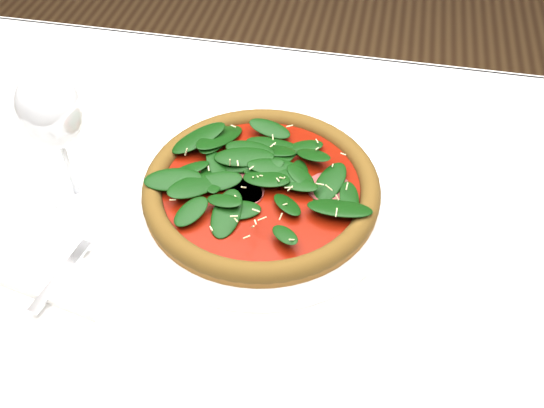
% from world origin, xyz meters
% --- Properties ---
extents(dining_table, '(1.21, 0.81, 0.75)m').
position_xyz_m(dining_table, '(0.00, 0.00, 0.65)').
color(dining_table, white).
rests_on(dining_table, ground).
extents(plate, '(0.38, 0.38, 0.02)m').
position_xyz_m(plate, '(0.03, 0.01, 0.76)').
color(plate, white).
rests_on(plate, dining_table).
extents(pizza, '(0.41, 0.41, 0.04)m').
position_xyz_m(pizza, '(0.03, 0.01, 0.78)').
color(pizza, '#9B6325').
rests_on(pizza, plate).
extents(wine_glass, '(0.08, 0.08, 0.20)m').
position_xyz_m(wine_glass, '(-0.23, -0.03, 0.89)').
color(wine_glass, silver).
rests_on(wine_glass, dining_table).
extents(napkin, '(0.16, 0.10, 0.01)m').
position_xyz_m(napkin, '(-0.19, -0.18, 0.76)').
color(napkin, white).
rests_on(napkin, dining_table).
extents(fork, '(0.04, 0.15, 0.00)m').
position_xyz_m(fork, '(-0.18, -0.15, 0.76)').
color(fork, silver).
rests_on(fork, napkin).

